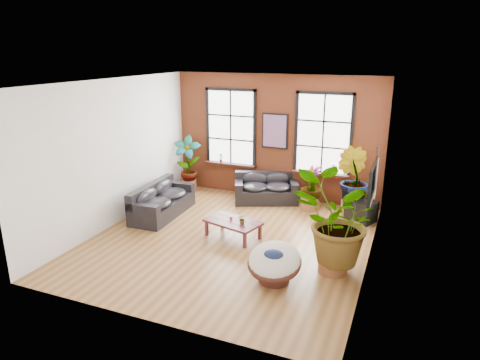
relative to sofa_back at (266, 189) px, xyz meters
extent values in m
cube|color=brown|center=(0.09, -2.78, -0.37)|extent=(6.00, 6.50, 0.02)
cube|color=white|center=(0.09, -2.78, 3.15)|extent=(6.00, 6.50, 0.02)
cube|color=#512213|center=(0.09, 0.48, 1.39)|extent=(6.00, 0.02, 3.50)
cube|color=silver|center=(0.09, -6.04, 1.39)|extent=(6.00, 0.02, 3.50)
cube|color=silver|center=(-2.92, -2.78, 1.39)|extent=(0.02, 6.50, 3.50)
cube|color=silver|center=(3.10, -2.78, 1.39)|extent=(0.02, 6.50, 3.50)
cube|color=white|center=(-1.26, 0.42, 1.59)|extent=(1.40, 0.02, 2.10)
cube|color=black|center=(-1.26, 0.35, 0.51)|extent=(1.60, 0.22, 0.06)
cube|color=white|center=(1.44, 0.42, 1.59)|extent=(1.40, 0.02, 2.10)
cube|color=black|center=(1.44, 0.35, 0.51)|extent=(1.60, 0.22, 0.06)
cube|color=black|center=(0.02, -0.05, -0.16)|extent=(1.94, 1.46, 0.40)
cube|color=black|center=(-0.10, 0.25, 0.24)|extent=(1.69, 0.86, 0.41)
cube|color=black|center=(-0.69, -0.34, 0.14)|extent=(0.52, 0.86, 0.21)
cube|color=black|center=(0.73, 0.25, 0.14)|extent=(0.52, 0.86, 0.21)
ellipsoid|color=black|center=(-0.27, -0.22, 0.09)|extent=(0.95, 0.94, 0.23)
ellipsoid|color=black|center=(-0.36, 0.01, 0.24)|extent=(0.76, 0.49, 0.39)
ellipsoid|color=black|center=(0.35, 0.04, 0.09)|extent=(0.95, 0.94, 0.23)
ellipsoid|color=black|center=(0.25, 0.26, 0.24)|extent=(0.76, 0.49, 0.39)
cube|color=black|center=(-2.13, -2.03, -0.16)|extent=(0.94, 2.09, 0.40)
cube|color=black|center=(-2.46, -2.04, 0.24)|extent=(0.29, 2.06, 0.41)
cube|color=black|center=(-2.10, -2.95, 0.14)|extent=(0.87, 0.24, 0.21)
cube|color=black|center=(-2.17, -1.10, 0.14)|extent=(0.87, 0.24, 0.21)
ellipsoid|color=black|center=(-2.07, -2.43, 0.10)|extent=(0.76, 0.93, 0.23)
ellipsoid|color=black|center=(-2.32, -2.44, 0.24)|extent=(0.26, 0.91, 0.39)
ellipsoid|color=black|center=(-2.10, -1.62, 0.10)|extent=(0.76, 0.93, 0.23)
ellipsoid|color=black|center=(-2.35, -1.63, 0.24)|extent=(0.26, 0.91, 0.39)
cube|color=#47191E|center=(0.09, -2.61, 0.01)|extent=(1.39, 1.02, 0.05)
cube|color=black|center=(0.06, -2.73, 0.04)|extent=(1.20, 0.34, 0.00)
cube|color=black|center=(0.13, -2.50, 0.04)|extent=(1.20, 0.34, 0.00)
cube|color=#47191E|center=(-0.51, -2.74, -0.19)|extent=(0.08, 0.08, 0.35)
cube|color=#47191E|center=(0.55, -3.03, -0.19)|extent=(0.08, 0.08, 0.35)
cube|color=#47191E|center=(-0.36, -2.19, -0.19)|extent=(0.08, 0.08, 0.35)
cube|color=#47191E|center=(0.70, -2.48, -0.19)|extent=(0.08, 0.08, 0.35)
cylinder|color=#B52D54|center=(0.02, -2.55, 0.08)|extent=(0.09, 0.09, 0.08)
cylinder|color=#452018|center=(1.56, -4.11, -0.25)|extent=(0.60, 0.60, 0.23)
torus|color=#452018|center=(1.56, -4.11, 0.02)|extent=(1.04, 1.04, 0.46)
ellipsoid|color=beige|center=(1.56, -4.11, 0.08)|extent=(1.01, 1.06, 0.62)
ellipsoid|color=#141F3E|center=(1.57, -4.16, 0.20)|extent=(0.40, 0.32, 0.17)
cube|color=black|center=(0.09, 0.41, 1.59)|extent=(0.74, 0.04, 0.98)
cube|color=#0C7F8C|center=(0.09, 0.38, 1.59)|extent=(0.66, 0.02, 0.90)
cube|color=black|center=(3.04, -2.48, 1.29)|extent=(0.06, 1.25, 0.72)
cube|color=black|center=(3.01, -2.48, 1.29)|extent=(0.01, 1.15, 0.62)
cylinder|color=#B27F4C|center=(2.99, -1.43, 0.77)|extent=(0.09, 0.38, 0.38)
cylinder|color=#B27F4C|center=(2.99, -1.43, 1.02)|extent=(0.09, 0.30, 0.30)
cylinder|color=black|center=(2.99, -1.43, 0.77)|extent=(0.09, 0.11, 0.11)
cube|color=black|center=(2.99, -1.43, 1.39)|extent=(0.04, 0.05, 0.55)
cube|color=black|center=(2.99, -1.43, 1.71)|extent=(0.06, 0.06, 0.14)
cube|color=black|center=(2.68, -0.52, -0.09)|extent=(0.81, 0.76, 0.54)
cylinder|color=brown|center=(-2.48, -0.01, -0.19)|extent=(0.55, 0.55, 0.35)
cylinder|color=brown|center=(2.37, -0.13, -0.18)|extent=(0.57, 0.57, 0.36)
cylinder|color=brown|center=(2.51, -3.35, -0.15)|extent=(0.61, 0.61, 0.42)
cylinder|color=brown|center=(1.30, -0.19, -0.18)|extent=(0.51, 0.51, 0.36)
imported|color=#214E14|center=(-2.47, -0.05, 0.56)|extent=(0.94, 0.76, 1.55)
imported|color=#214E14|center=(2.35, -0.13, 0.59)|extent=(1.13, 1.09, 1.61)
imported|color=#214E14|center=(2.51, -3.34, 0.68)|extent=(2.03, 1.94, 1.77)
imported|color=#214E14|center=(1.32, -0.18, 0.31)|extent=(0.84, 0.84, 1.06)
imported|color=#214E14|center=(0.36, -2.68, 0.15)|extent=(0.24, 0.21, 0.23)
imported|color=#214E14|center=(-1.56, 0.35, 0.67)|extent=(0.17, 0.17, 0.27)
imported|color=#214E14|center=(1.79, 0.35, 0.67)|extent=(0.19, 0.19, 0.27)
camera|label=1|loc=(3.64, -10.90, 3.77)|focal=32.00mm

